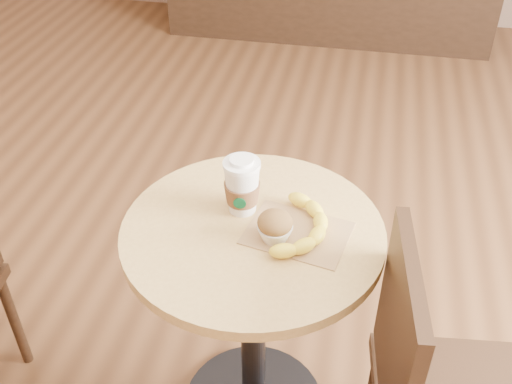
% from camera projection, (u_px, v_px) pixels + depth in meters
% --- Properties ---
extents(cafe_table, '(0.65, 0.65, 0.75)m').
position_uv_depth(cafe_table, '(253.00, 296.00, 1.60)').
color(cafe_table, black).
rests_on(cafe_table, ground).
extents(kraft_bag, '(0.27, 0.22, 0.00)m').
position_uv_depth(kraft_bag, '(297.00, 233.00, 1.44)').
color(kraft_bag, '#9E784C').
rests_on(kraft_bag, cafe_table).
extents(coffee_cup, '(0.09, 0.09, 0.15)m').
position_uv_depth(coffee_cup, '(242.00, 187.00, 1.47)').
color(coffee_cup, silver).
rests_on(coffee_cup, cafe_table).
extents(muffin, '(0.09, 0.09, 0.08)m').
position_uv_depth(muffin, '(275.00, 226.00, 1.40)').
color(muffin, silver).
rests_on(muffin, kraft_bag).
extents(banana, '(0.17, 0.28, 0.04)m').
position_uv_depth(banana, '(305.00, 226.00, 1.43)').
color(banana, yellow).
rests_on(banana, kraft_bag).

